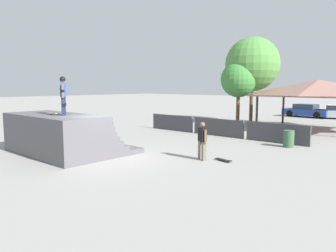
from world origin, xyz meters
TOP-DOWN VIEW (x-y plane):
  - ground_plane at (0.00, 0.00)m, footprint 160.00×160.00m
  - quarter_pipe_ramp at (-2.24, -0.72)m, footprint 5.36×4.07m
  - skater_on_deck at (-1.59, -0.92)m, footprint 0.66×0.53m
  - skateboard_on_deck at (-2.10, -1.15)m, footprint 0.76×0.21m
  - bystander_walking at (3.29, 2.49)m, footprint 0.61×0.38m
  - skateboard_on_ground at (4.11, 2.84)m, footprint 0.84×0.37m
  - barrier_fence at (0.13, 8.44)m, footprint 10.99×0.12m
  - pavilion_shelter at (3.74, 15.16)m, footprint 7.79×5.34m
  - tree_beside_pavilion at (-2.12, 14.68)m, footprint 2.82×2.82m
  - tree_far_back at (-1.70, 16.08)m, footprint 4.35×4.35m
  - trash_bin at (4.85, 7.64)m, footprint 0.52×0.52m
  - parked_car_blue at (-0.13, 24.38)m, footprint 4.52×2.13m

SIDE VIEW (x-z plane):
  - ground_plane at x=0.00m, z-range 0.00..0.00m
  - skateboard_on_ground at x=4.11m, z-range 0.01..0.10m
  - trash_bin at x=4.85m, z-range 0.00..0.85m
  - barrier_fence at x=0.13m, z-range 0.00..1.05m
  - parked_car_blue at x=-0.13m, z-range -0.03..1.24m
  - quarter_pipe_ramp at x=-2.24m, z-range -0.09..1.70m
  - bystander_walking at x=3.29m, z-range 0.09..1.66m
  - skateboard_on_deck at x=-2.10m, z-range 1.81..1.90m
  - skater_on_deck at x=-1.59m, z-range 1.92..3.57m
  - pavilion_shelter at x=3.74m, z-range 1.15..4.62m
  - tree_beside_pavilion at x=-2.12m, z-range 1.05..5.99m
  - tree_far_back at x=-1.70m, z-range 1.29..8.24m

